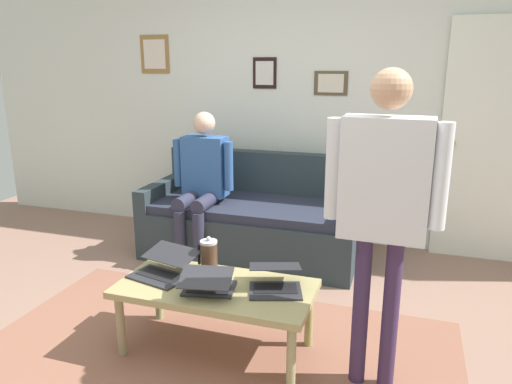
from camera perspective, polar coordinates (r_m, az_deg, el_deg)
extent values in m
plane|color=#8F6C5C|center=(3.02, -4.93, -18.76)|extent=(7.68, 7.68, 0.00)
cube|color=#8A5845|center=(2.99, -5.43, -19.11)|extent=(2.83, 1.75, 0.01)
cube|color=silver|center=(4.62, 5.55, 10.96)|extent=(7.04, 0.10, 2.70)
cube|color=olive|center=(5.11, -11.93, 15.73)|extent=(0.32, 0.02, 0.37)
cube|color=silver|center=(5.10, -11.98, 15.73)|extent=(0.24, 0.00, 0.28)
cube|color=black|center=(4.65, 1.05, 13.96)|extent=(0.23, 0.02, 0.29)
cube|color=silver|center=(4.64, 1.01, 13.96)|extent=(0.17, 0.00, 0.22)
cube|color=brown|center=(4.51, 8.90, 12.66)|extent=(0.31, 0.02, 0.22)
cube|color=beige|center=(4.50, 8.88, 12.66)|extent=(0.23, 0.00, 0.16)
cube|color=white|center=(4.50, 26.22, 5.21)|extent=(0.82, 0.05, 2.05)
sphere|color=tan|center=(4.43, 22.28, 5.43)|extent=(0.06, 0.06, 0.06)
cube|color=#283439|center=(4.31, -0.44, -4.82)|extent=(1.87, 0.88, 0.42)
cube|color=#262A3A|center=(4.21, -0.53, -1.71)|extent=(1.63, 0.80, 0.08)
cube|color=#283439|center=(4.52, 1.03, 1.95)|extent=(1.87, 0.14, 0.46)
cube|color=#283439|center=(4.03, 11.42, -1.91)|extent=(0.12, 0.88, 0.20)
cube|color=#283439|center=(4.56, -10.92, 0.10)|extent=(0.12, 0.88, 0.20)
cube|color=#9C8F5C|center=(2.86, -4.82, -11.38)|extent=(1.14, 0.56, 0.04)
cylinder|color=#949165|center=(2.65, 4.20, -19.12)|extent=(0.05, 0.05, 0.39)
cylinder|color=#958560|center=(3.02, -15.79, -15.06)|extent=(0.05, 0.05, 0.39)
cylinder|color=#9B9753|center=(3.01, 6.31, -14.55)|extent=(0.05, 0.05, 0.39)
cylinder|color=#939563|center=(3.34, -11.54, -11.63)|extent=(0.05, 0.05, 0.39)
cube|color=#28282D|center=(2.81, -5.55, -11.31)|extent=(0.33, 0.27, 0.01)
cube|color=black|center=(2.79, -5.63, -11.33)|extent=(0.26, 0.18, 0.00)
cube|color=#28282D|center=(2.69, -5.98, -10.07)|extent=(0.32, 0.25, 0.06)
cube|color=white|center=(2.69, -5.96, -10.04)|extent=(0.29, 0.23, 0.05)
cube|color=#28282D|center=(2.77, 2.32, -11.66)|extent=(0.35, 0.30, 0.01)
cube|color=black|center=(2.78, 2.30, -11.36)|extent=(0.28, 0.20, 0.00)
cube|color=#28282D|center=(2.80, 2.27, -8.83)|extent=(0.34, 0.29, 0.05)
cube|color=#251B31|center=(2.80, 2.27, -8.85)|extent=(0.31, 0.26, 0.04)
cube|color=#28282D|center=(2.99, -11.58, -9.86)|extent=(0.38, 0.28, 0.01)
cube|color=black|center=(3.00, -11.36, -9.62)|extent=(0.31, 0.19, 0.00)
cube|color=#28282D|center=(3.04, -10.01, -7.26)|extent=(0.38, 0.27, 0.05)
cube|color=black|center=(3.03, -10.04, -7.28)|extent=(0.34, 0.24, 0.04)
cylinder|color=#4C3323|center=(3.00, -5.61, -7.73)|extent=(0.11, 0.11, 0.18)
cylinder|color=#B7B7BC|center=(2.96, -5.66, -5.94)|extent=(0.11, 0.11, 0.02)
sphere|color=#B2B2B7|center=(2.95, -5.67, -5.52)|extent=(0.03, 0.03, 0.03)
cube|color=black|center=(3.02, -6.80, -7.39)|extent=(0.01, 0.01, 0.13)
cylinder|color=#392747|center=(2.64, 15.67, -13.95)|extent=(0.08, 0.08, 0.84)
cylinder|color=#392747|center=(2.65, 12.32, -13.60)|extent=(0.08, 0.08, 0.84)
cube|color=silver|center=(2.39, 15.08, 1.53)|extent=(0.43, 0.20, 0.60)
cylinder|color=silver|center=(2.38, 21.14, 1.69)|extent=(0.08, 0.08, 0.51)
cylinder|color=silver|center=(2.41, 9.20, 2.72)|extent=(0.08, 0.08, 0.51)
sphere|color=tan|center=(2.33, 15.81, 11.73)|extent=(0.19, 0.19, 0.19)
cylinder|color=#2B2C40|center=(4.00, -6.81, -5.91)|extent=(0.10, 0.10, 0.50)
cylinder|color=#2B2C40|center=(4.07, -8.99, -5.62)|extent=(0.10, 0.10, 0.50)
cylinder|color=#2B2C40|center=(4.06, -5.88, -1.10)|extent=(0.12, 0.40, 0.12)
cylinder|color=#2B2C40|center=(4.13, -8.04, -0.89)|extent=(0.12, 0.40, 0.12)
cube|color=#2E5593|center=(4.19, -6.05, 3.07)|extent=(0.37, 0.20, 0.52)
cylinder|color=#2E5593|center=(4.05, -3.28, 3.08)|extent=(0.08, 0.08, 0.42)
cylinder|color=#2E5593|center=(4.24, -9.26, 3.46)|extent=(0.08, 0.08, 0.42)
sphere|color=beige|center=(4.13, -6.19, 8.16)|extent=(0.19, 0.19, 0.19)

